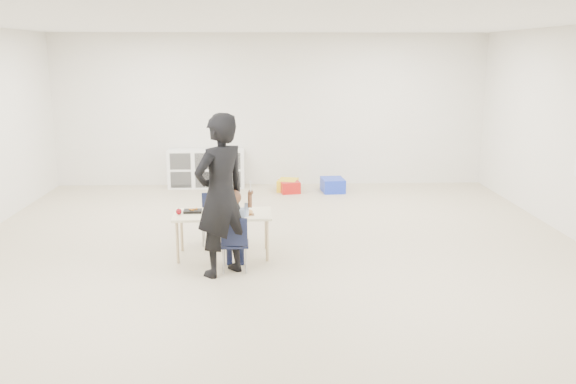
{
  "coord_description": "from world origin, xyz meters",
  "views": [
    {
      "loc": [
        -0.1,
        -6.85,
        2.43
      ],
      "look_at": [
        0.15,
        0.07,
        0.85
      ],
      "focal_mm": 38.0,
      "sensor_mm": 36.0,
      "label": 1
    }
  ],
  "objects_px": {
    "child": "(234,227)",
    "adult": "(221,196)",
    "table": "(223,234)",
    "cubby_shelf": "(206,169)",
    "chair_near": "(235,243)"
  },
  "relations": [
    {
      "from": "table",
      "to": "child",
      "type": "xyz_separation_m",
      "value": [
        0.16,
        -0.51,
        0.24
      ]
    },
    {
      "from": "adult",
      "to": "cubby_shelf",
      "type": "bearing_deg",
      "value": -124.25
    },
    {
      "from": "child",
      "to": "cubby_shelf",
      "type": "xyz_separation_m",
      "value": [
        -0.74,
        4.49,
        -0.16
      ]
    },
    {
      "from": "table",
      "to": "child",
      "type": "relative_size",
      "value": 1.17
    },
    {
      "from": "chair_near",
      "to": "child",
      "type": "height_order",
      "value": "child"
    },
    {
      "from": "child",
      "to": "table",
      "type": "bearing_deg",
      "value": 106.25
    },
    {
      "from": "cubby_shelf",
      "to": "adult",
      "type": "bearing_deg",
      "value": -82.59
    },
    {
      "from": "table",
      "to": "cubby_shelf",
      "type": "bearing_deg",
      "value": 96.54
    },
    {
      "from": "table",
      "to": "adult",
      "type": "bearing_deg",
      "value": -89.12
    },
    {
      "from": "cubby_shelf",
      "to": "child",
      "type": "bearing_deg",
      "value": -80.68
    },
    {
      "from": "adult",
      "to": "table",
      "type": "bearing_deg",
      "value": -129.13
    },
    {
      "from": "table",
      "to": "adult",
      "type": "relative_size",
      "value": 0.66
    },
    {
      "from": "table",
      "to": "cubby_shelf",
      "type": "height_order",
      "value": "cubby_shelf"
    },
    {
      "from": "chair_near",
      "to": "table",
      "type": "bearing_deg",
      "value": 106.25
    },
    {
      "from": "child",
      "to": "adult",
      "type": "distance_m",
      "value": 0.44
    }
  ]
}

